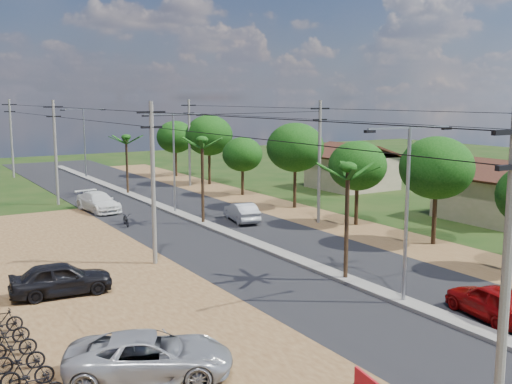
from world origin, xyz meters
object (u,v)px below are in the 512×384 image
car_red_near (492,302)px  car_white_far (98,202)px  car_parked_silver (150,357)px  car_parked_dark (61,279)px  parked_scooter_row (27,373)px  car_silver_mid (242,212)px

car_red_near → car_white_far: bearing=-67.5°
car_white_far → car_parked_silver: car_white_far is taller
car_parked_silver → car_parked_dark: car_parked_dark is taller
car_white_far → parked_scooter_row: (-10.99, -28.39, -0.26)m
car_parked_silver → car_parked_dark: 10.13m
car_silver_mid → car_white_far: (-7.88, 9.63, 0.05)m
car_silver_mid → car_red_near: bearing=98.3°
car_red_near → car_parked_dark: 19.18m
car_parked_dark → car_parked_silver: bearing=-172.2°
car_red_near → car_parked_silver: size_ratio=0.81×
car_silver_mid → car_parked_dark: bearing=44.1°
car_red_near → car_silver_mid: car_red_near is taller
car_red_near → car_parked_silver: bearing=1.0°
car_red_near → car_white_far: size_ratio=0.84×
car_parked_dark → car_silver_mid: bearing=-51.4°
car_parked_silver → car_parked_dark: bearing=26.9°
car_parked_silver → car_parked_dark: size_ratio=1.18×
car_red_near → car_white_far: 33.01m
car_parked_silver → car_white_far: bearing=10.9°
car_silver_mid → car_white_far: 12.44m
car_parked_dark → car_red_near: bearing=-125.2°
car_red_near → car_parked_dark: car_parked_dark is taller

